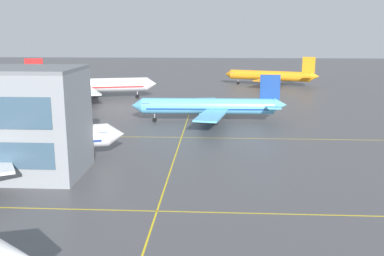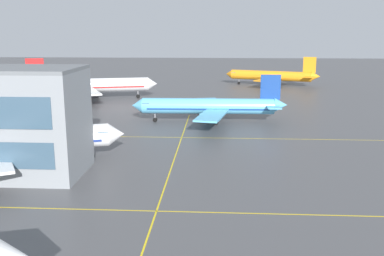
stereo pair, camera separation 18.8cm
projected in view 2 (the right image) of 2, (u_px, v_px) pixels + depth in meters
The scene contains 5 objects.
airliner_second_row at pixel (3, 141), 63.75m from camera, with size 34.19×29.22×10.89m.
airliner_third_row at pixel (210, 106), 93.73m from camera, with size 33.32×28.82×10.39m.
airliner_far_left_stand at pixel (90, 85), 124.72m from camera, with size 37.81×32.17×11.88m.
airliner_far_right_stand at pixel (272, 76), 155.27m from camera, with size 32.87×28.11×10.49m.
taxiway_markings at pixel (156, 211), 48.40m from camera, with size 124.49×111.86×0.01m.
Camera 2 is at (6.61, -12.98, 19.63)m, focal length 40.94 mm.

